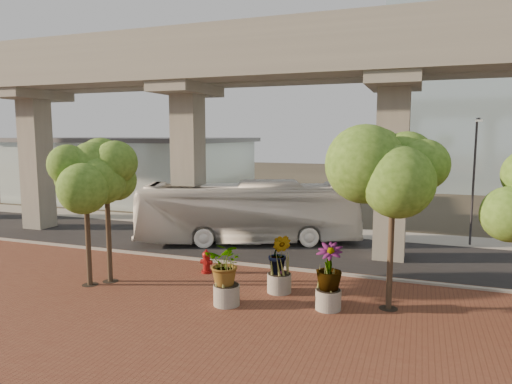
% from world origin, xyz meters
% --- Properties ---
extents(ground, '(160.00, 160.00, 0.00)m').
position_xyz_m(ground, '(0.00, 0.00, 0.00)').
color(ground, '#322E24').
rests_on(ground, ground).
extents(brick_plaza, '(70.00, 13.00, 0.06)m').
position_xyz_m(brick_plaza, '(0.00, -8.00, 0.03)').
color(brick_plaza, brown).
rests_on(brick_plaza, ground).
extents(asphalt_road, '(90.00, 8.00, 0.04)m').
position_xyz_m(asphalt_road, '(0.00, 2.00, 0.02)').
color(asphalt_road, black).
rests_on(asphalt_road, ground).
extents(curb_strip, '(70.00, 0.25, 0.16)m').
position_xyz_m(curb_strip, '(0.00, -2.00, 0.08)').
color(curb_strip, gray).
rests_on(curb_strip, ground).
extents(far_sidewalk, '(90.00, 3.00, 0.06)m').
position_xyz_m(far_sidewalk, '(0.00, 7.50, 0.03)').
color(far_sidewalk, gray).
rests_on(far_sidewalk, ground).
extents(transit_viaduct, '(72.00, 5.60, 12.40)m').
position_xyz_m(transit_viaduct, '(0.00, 2.00, 7.29)').
color(transit_viaduct, gray).
rests_on(transit_viaduct, ground).
extents(station_pavilion, '(23.00, 13.00, 6.30)m').
position_xyz_m(station_pavilion, '(-20.00, 16.00, 3.22)').
color(station_pavilion, silver).
rests_on(station_pavilion, ground).
extents(transit_bus, '(13.67, 7.98, 3.75)m').
position_xyz_m(transit_bus, '(-2.40, 2.81, 1.88)').
color(transit_bus, white).
rests_on(transit_bus, ground).
extents(fire_hydrant, '(0.56, 0.50, 1.12)m').
position_xyz_m(fire_hydrant, '(-1.99, -3.81, 0.60)').
color(fire_hydrant, maroon).
rests_on(fire_hydrant, ground).
extents(planter_front, '(2.27, 2.27, 2.49)m').
position_xyz_m(planter_front, '(0.56, -7.28, 1.57)').
color(planter_front, gray).
rests_on(planter_front, ground).
extents(planter_right, '(2.38, 2.38, 2.54)m').
position_xyz_m(planter_right, '(4.35, -6.38, 1.60)').
color(planter_right, '#A49F94').
rests_on(planter_right, ground).
extents(planter_left, '(2.25, 2.25, 2.48)m').
position_xyz_m(planter_left, '(2.06, -5.20, 1.56)').
color(planter_left, gray).
rests_on(planter_left, ground).
extents(street_tree_far_west, '(3.36, 3.36, 6.20)m').
position_xyz_m(street_tree_far_west, '(-6.03, -7.14, 4.70)').
color(street_tree_far_west, '#4B382B').
rests_on(street_tree_far_west, ground).
extents(street_tree_near_west, '(3.01, 3.01, 6.11)m').
position_xyz_m(street_tree_near_west, '(-5.50, -6.44, 4.76)').
color(street_tree_near_west, '#4B382B').
rests_on(street_tree_near_west, ground).
extents(street_tree_near_east, '(4.38, 4.38, 7.16)m').
position_xyz_m(street_tree_near_east, '(6.49, -5.55, 5.20)').
color(street_tree_near_east, '#4B382B').
rests_on(street_tree_near_east, ground).
extents(streetlamp_west, '(0.46, 1.33, 9.21)m').
position_xyz_m(streetlamp_west, '(-7.70, 5.94, 5.37)').
color(streetlamp_west, '#323237').
rests_on(streetlamp_west, ground).
extents(streetlamp_east, '(0.37, 1.09, 7.52)m').
position_xyz_m(streetlamp_east, '(10.39, 6.57, 4.39)').
color(streetlamp_east, '#323237').
rests_on(streetlamp_east, ground).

